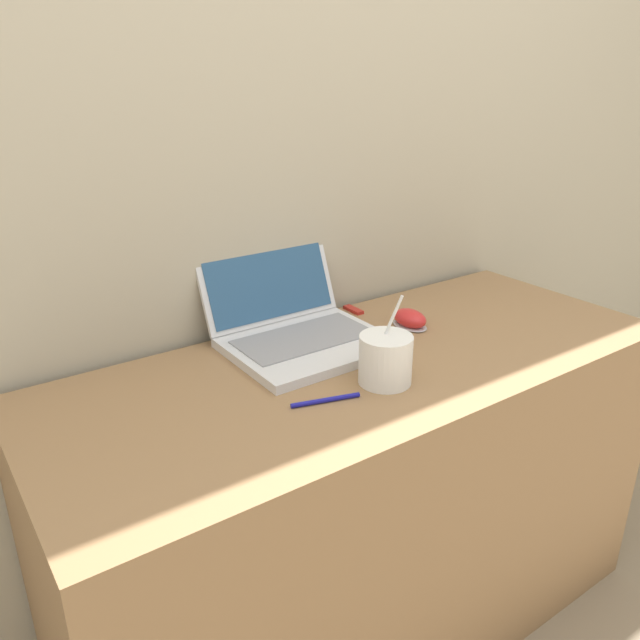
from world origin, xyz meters
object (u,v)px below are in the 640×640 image
(drink_cup, at_px, (385,358))
(usb_stick, at_px, (353,310))
(computer_mouse, at_px, (410,319))
(pen, at_px, (326,400))
(laptop, at_px, (295,321))

(drink_cup, relative_size, usb_stick, 2.92)
(computer_mouse, bearing_deg, drink_cup, -142.20)
(pen, bearing_deg, drink_cup, -0.34)
(computer_mouse, height_order, usb_stick, computer_mouse)
(computer_mouse, distance_m, usb_stick, 0.16)
(usb_stick, bearing_deg, pen, -134.24)
(computer_mouse, bearing_deg, pen, -154.26)
(computer_mouse, relative_size, pen, 0.73)
(laptop, distance_m, drink_cup, 0.27)
(usb_stick, relative_size, pen, 0.47)
(drink_cup, distance_m, computer_mouse, 0.30)
(laptop, bearing_deg, computer_mouse, -17.54)
(drink_cup, bearing_deg, usb_stick, 61.05)
(drink_cup, distance_m, pen, 0.15)
(usb_stick, bearing_deg, laptop, -162.30)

